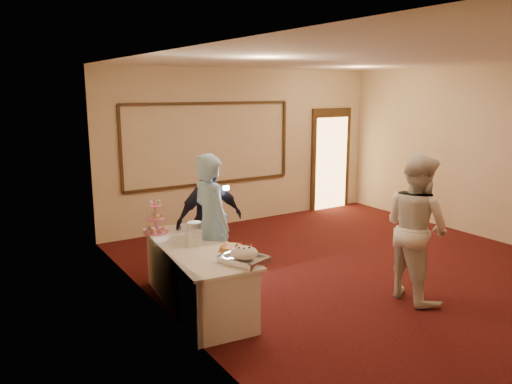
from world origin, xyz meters
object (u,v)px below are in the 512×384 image
(guest, at_px, (210,220))
(cupcake_stand, at_px, (155,220))
(man, at_px, (211,225))
(pavlova_tray, at_px, (244,255))
(woman, at_px, (416,227))
(plate_stack_a, at_px, (194,238))
(tart, at_px, (231,249))
(plate_stack_b, at_px, (194,228))
(buffet_table, at_px, (198,276))

(guest, bearing_deg, cupcake_stand, -6.70)
(cupcake_stand, bearing_deg, man, -46.99)
(pavlova_tray, bearing_deg, woman, -10.48)
(cupcake_stand, height_order, man, man)
(plate_stack_a, bearing_deg, cupcake_stand, 104.94)
(pavlova_tray, height_order, tart, pavlova_tray)
(pavlova_tray, relative_size, tart, 1.81)
(pavlova_tray, relative_size, plate_stack_b, 2.83)
(buffet_table, bearing_deg, tart, -56.29)
(pavlova_tray, bearing_deg, tart, 80.11)
(pavlova_tray, xyz_separation_m, plate_stack_a, (-0.19, 0.86, 0.00))
(tart, bearing_deg, woman, -20.75)
(cupcake_stand, bearing_deg, plate_stack_a, -75.06)
(cupcake_stand, bearing_deg, buffet_table, -76.02)
(pavlova_tray, bearing_deg, plate_stack_b, 90.09)
(plate_stack_a, relative_size, man, 0.11)
(buffet_table, distance_m, tart, 0.62)
(cupcake_stand, distance_m, guest, 0.76)
(cupcake_stand, relative_size, tart, 1.56)
(woman, bearing_deg, man, 61.60)
(plate_stack_a, distance_m, tart, 0.52)
(buffet_table, xyz_separation_m, plate_stack_a, (-0.00, 0.07, 0.47))
(tart, bearing_deg, guest, 75.29)
(plate_stack_a, bearing_deg, man, 29.01)
(plate_stack_b, bearing_deg, tart, -84.96)
(plate_stack_a, bearing_deg, buffet_table, -87.31)
(cupcake_stand, distance_m, woman, 3.32)
(cupcake_stand, distance_m, man, 0.77)
(plate_stack_a, bearing_deg, plate_stack_b, 64.25)
(plate_stack_a, xyz_separation_m, tart, (0.26, -0.45, -0.05))
(pavlova_tray, height_order, man, man)
(pavlova_tray, distance_m, guest, 1.57)
(pavlova_tray, xyz_separation_m, man, (0.14, 1.04, 0.07))
(pavlova_tray, relative_size, man, 0.30)
(plate_stack_b, relative_size, man, 0.11)
(buffet_table, xyz_separation_m, plate_stack_b, (0.18, 0.45, 0.46))
(man, height_order, woman, woman)
(cupcake_stand, relative_size, plate_stack_a, 2.38)
(plate_stack_b, bearing_deg, cupcake_stand, 136.62)
(buffet_table, height_order, pavlova_tray, pavlova_tray)
(pavlova_tray, height_order, plate_stack_b, pavlova_tray)
(plate_stack_a, height_order, guest, guest)
(cupcake_stand, bearing_deg, tart, -69.05)
(tart, xyz_separation_m, woman, (2.18, -0.82, 0.12))
(woman, xyz_separation_m, guest, (-1.88, 1.94, -0.08))
(cupcake_stand, height_order, plate_stack_a, cupcake_stand)
(cupcake_stand, bearing_deg, woman, -37.47)
(cupcake_stand, relative_size, plate_stack_b, 2.44)
(man, bearing_deg, buffet_table, 125.20)
(buffet_table, height_order, plate_stack_a, plate_stack_a)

